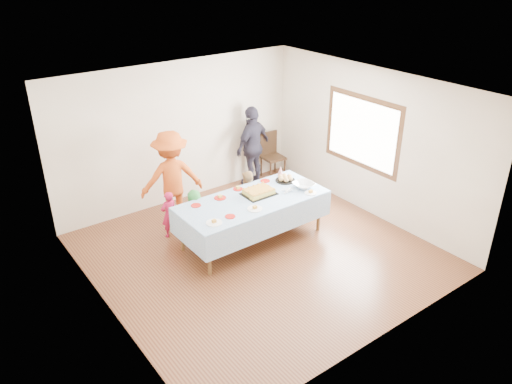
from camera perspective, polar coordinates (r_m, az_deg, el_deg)
ground at (r=8.23m, az=0.32°, el=-6.90°), size 5.00×5.00×0.00m
room_walls at (r=7.45m, az=0.67°, el=4.73°), size 5.04×5.04×2.72m
party_table at (r=8.21m, az=-0.39°, el=-1.15°), size 2.50×1.10×0.78m
birthday_cake at (r=8.32m, az=0.32°, el=0.02°), size 0.53×0.41×0.09m
rolls_tray at (r=8.81m, az=3.37°, el=1.54°), size 0.35×0.35×0.10m
punch_bowl at (r=8.59m, az=5.46°, el=0.77°), size 0.35×0.35×0.09m
party_hat at (r=9.01m, az=2.82°, el=2.44°), size 0.11×0.11×0.18m
fork_pile at (r=8.42m, az=3.65°, el=0.23°), size 0.24×0.18×0.07m
plate_red_far_a at (r=8.03m, az=-6.87°, el=-1.53°), size 0.16×0.16×0.01m
plate_red_far_b at (r=8.23m, az=-4.13°, el=-0.67°), size 0.20×0.20×0.01m
plate_red_far_c at (r=8.51m, az=-2.08°, el=0.35°), size 0.17×0.17×0.01m
plate_red_far_d at (r=8.81m, az=1.05°, el=1.29°), size 0.17×0.17×0.01m
plate_red_near at (r=7.66m, az=-2.97°, el=-2.81°), size 0.16×0.16×0.01m
plate_white_left at (r=7.51m, az=-4.81°, el=-3.52°), size 0.24×0.24×0.01m
plate_white_mid at (r=7.87m, az=-0.13°, el=-1.93°), size 0.24×0.24×0.01m
plate_white_right at (r=8.42m, az=6.27°, el=-0.10°), size 0.21×0.21×0.01m
dining_chair at (r=10.70m, az=1.72°, el=4.56°), size 0.45×0.45×0.98m
toddler_left at (r=8.60m, az=-9.89°, el=-2.53°), size 0.31×0.21×0.84m
toddler_mid at (r=8.46m, az=-6.95°, el=-2.61°), size 0.47×0.34×0.90m
toddler_right at (r=8.94m, az=-1.05°, el=-0.50°), size 0.57×0.52×0.96m
adult_left at (r=8.87m, az=-9.62°, el=1.61°), size 1.23×0.90×1.71m
adult_right at (r=10.23m, az=-0.37°, el=5.27°), size 1.06×0.67×1.68m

